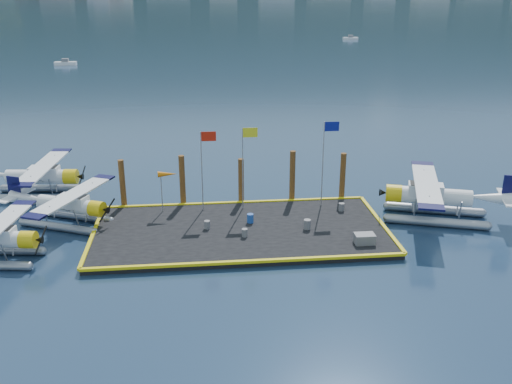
{
  "coord_description": "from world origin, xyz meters",
  "views": [
    {
      "loc": [
        -2.72,
        -36.04,
        16.41
      ],
      "look_at": [
        1.3,
        2.0,
        2.33
      ],
      "focal_mm": 40.0,
      "sensor_mm": 36.0,
      "label": 1
    }
  ],
  "objects_px": {
    "drum_3": "(245,233)",
    "piling_1": "(182,182)",
    "drum_0": "(207,225)",
    "drum_4": "(341,207)",
    "drum_5": "(250,218)",
    "seaplane_c": "(40,179)",
    "piling_3": "(292,178)",
    "windsock": "(167,175)",
    "drum_2": "(307,224)",
    "piling_0": "(123,185)",
    "flagpole_red": "(204,159)",
    "seaplane_b": "(69,207)",
    "flagpole_yellow": "(245,156)",
    "flagpole_blue": "(326,151)",
    "piling_2": "(241,182)",
    "piling_4": "(343,178)",
    "seaplane_d": "(431,198)",
    "crate": "(364,239)"
  },
  "relations": [
    {
      "from": "drum_3",
      "to": "piling_1",
      "type": "relative_size",
      "value": 0.13
    },
    {
      "from": "drum_0",
      "to": "drum_4",
      "type": "bearing_deg",
      "value": 12.61
    },
    {
      "from": "drum_5",
      "to": "piling_1",
      "type": "xyz_separation_m",
      "value": [
        -4.78,
        4.39,
        1.38
      ]
    },
    {
      "from": "seaplane_c",
      "to": "piling_3",
      "type": "relative_size",
      "value": 2.33
    },
    {
      "from": "drum_4",
      "to": "drum_5",
      "type": "relative_size",
      "value": 0.93
    },
    {
      "from": "drum_0",
      "to": "windsock",
      "type": "distance_m",
      "value": 5.14
    },
    {
      "from": "windsock",
      "to": "drum_2",
      "type": "bearing_deg",
      "value": -24.16
    },
    {
      "from": "drum_0",
      "to": "piling_0",
      "type": "xyz_separation_m",
      "value": [
        -6.21,
        5.13,
        1.31
      ]
    },
    {
      "from": "drum_4",
      "to": "piling_1",
      "type": "height_order",
      "value": "piling_1"
    },
    {
      "from": "seaplane_c",
      "to": "piling_3",
      "type": "xyz_separation_m",
      "value": [
        19.99,
        -3.63,
        0.6
      ]
    },
    {
      "from": "flagpole_red",
      "to": "piling_0",
      "type": "height_order",
      "value": "flagpole_red"
    },
    {
      "from": "drum_2",
      "to": "piling_3",
      "type": "xyz_separation_m",
      "value": [
        -0.08,
        5.91,
        1.41
      ]
    },
    {
      "from": "seaplane_b",
      "to": "flagpole_yellow",
      "type": "xyz_separation_m",
      "value": [
        12.68,
        1.05,
        3.1
      ]
    },
    {
      "from": "piling_0",
      "to": "drum_0",
      "type": "bearing_deg",
      "value": -39.52
    },
    {
      "from": "drum_0",
      "to": "flagpole_blue",
      "type": "relative_size",
      "value": 0.09
    },
    {
      "from": "drum_2",
      "to": "piling_1",
      "type": "distance_m",
      "value": 10.51
    },
    {
      "from": "seaplane_b",
      "to": "seaplane_c",
      "type": "distance_m",
      "value": 7.19
    },
    {
      "from": "drum_3",
      "to": "piling_0",
      "type": "relative_size",
      "value": 0.14
    },
    {
      "from": "piling_2",
      "to": "flagpole_yellow",
      "type": "bearing_deg",
      "value": -82.79
    },
    {
      "from": "flagpole_yellow",
      "to": "piling_4",
      "type": "height_order",
      "value": "flagpole_yellow"
    },
    {
      "from": "piling_1",
      "to": "drum_2",
      "type": "bearing_deg",
      "value": -34.55
    },
    {
      "from": "drum_2",
      "to": "piling_4",
      "type": "bearing_deg",
      "value": 56.48
    },
    {
      "from": "windsock",
      "to": "drum_4",
      "type": "bearing_deg",
      "value": -5.7
    },
    {
      "from": "piling_3",
      "to": "windsock",
      "type": "bearing_deg",
      "value": -170.47
    },
    {
      "from": "piling_1",
      "to": "piling_3",
      "type": "distance_m",
      "value": 8.5
    },
    {
      "from": "seaplane_d",
      "to": "piling_3",
      "type": "xyz_separation_m",
      "value": [
        -9.53,
        4.24,
        0.5
      ]
    },
    {
      "from": "crate",
      "to": "flagpole_blue",
      "type": "bearing_deg",
      "value": 99.55
    },
    {
      "from": "seaplane_c",
      "to": "drum_5",
      "type": "height_order",
      "value": "seaplane_c"
    },
    {
      "from": "piling_1",
      "to": "piling_2",
      "type": "relative_size",
      "value": 1.11
    },
    {
      "from": "drum_2",
      "to": "drum_3",
      "type": "distance_m",
      "value": 4.48
    },
    {
      "from": "drum_0",
      "to": "flagpole_yellow",
      "type": "distance_m",
      "value": 6.0
    },
    {
      "from": "drum_0",
      "to": "piling_0",
      "type": "height_order",
      "value": "piling_0"
    },
    {
      "from": "piling_1",
      "to": "piling_3",
      "type": "bearing_deg",
      "value": 0.0
    },
    {
      "from": "piling_4",
      "to": "drum_2",
      "type": "bearing_deg",
      "value": -123.52
    },
    {
      "from": "drum_5",
      "to": "piling_1",
      "type": "height_order",
      "value": "piling_1"
    },
    {
      "from": "seaplane_c",
      "to": "piling_2",
      "type": "bearing_deg",
      "value": 82.93
    },
    {
      "from": "piling_1",
      "to": "piling_2",
      "type": "bearing_deg",
      "value": 0.0
    },
    {
      "from": "flagpole_red",
      "to": "piling_2",
      "type": "xyz_separation_m",
      "value": [
        2.79,
        1.6,
        -2.5
      ]
    },
    {
      "from": "seaplane_b",
      "to": "flagpole_red",
      "type": "xyz_separation_m",
      "value": [
        9.69,
        1.05,
        2.99
      ]
    },
    {
      "from": "drum_3",
      "to": "flagpole_blue",
      "type": "distance_m",
      "value": 9.2
    },
    {
      "from": "drum_0",
      "to": "piling_1",
      "type": "relative_size",
      "value": 0.14
    },
    {
      "from": "seaplane_c",
      "to": "drum_5",
      "type": "xyz_separation_m",
      "value": [
        16.28,
        -8.02,
        -0.82
      ]
    },
    {
      "from": "drum_0",
      "to": "piling_4",
      "type": "distance_m",
      "value": 12.01
    },
    {
      "from": "seaplane_d",
      "to": "drum_3",
      "type": "bearing_deg",
      "value": 118.2
    },
    {
      "from": "drum_0",
      "to": "flagpole_red",
      "type": "distance_m",
      "value": 5.12
    },
    {
      "from": "drum_4",
      "to": "piling_2",
      "type": "xyz_separation_m",
      "value": [
        -7.26,
        2.88,
        1.2
      ]
    },
    {
      "from": "seaplane_b",
      "to": "drum_5",
      "type": "xyz_separation_m",
      "value": [
        12.76,
        -1.74,
        -0.69
      ]
    },
    {
      "from": "crate",
      "to": "flagpole_red",
      "type": "relative_size",
      "value": 0.22
    },
    {
      "from": "crate",
      "to": "piling_4",
      "type": "height_order",
      "value": "piling_4"
    },
    {
      "from": "drum_2",
      "to": "drum_3",
      "type": "relative_size",
      "value": 1.23
    }
  ]
}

